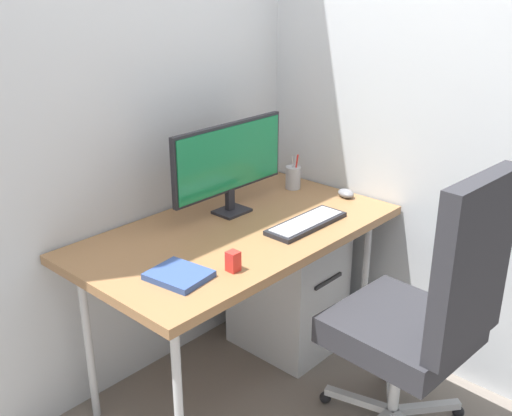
{
  "coord_description": "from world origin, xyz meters",
  "views": [
    {
      "loc": [
        -1.61,
        -1.57,
        1.73
      ],
      "look_at": [
        0.03,
        -0.07,
        0.84
      ],
      "focal_mm": 42.48,
      "sensor_mm": 36.0,
      "label": 1
    }
  ],
  "objects_px": {
    "mouse": "(346,193)",
    "notebook": "(179,275)",
    "filing_cabinet": "(287,288)",
    "pen_holder": "(293,177)",
    "monitor": "(229,160)",
    "office_chair": "(427,311)",
    "keyboard": "(306,223)",
    "desk_clamp_accessory": "(233,261)"
  },
  "relations": [
    {
      "from": "office_chair",
      "to": "filing_cabinet",
      "type": "relative_size",
      "value": 1.84
    },
    {
      "from": "pen_holder",
      "to": "monitor",
      "type": "bearing_deg",
      "value": 178.71
    },
    {
      "from": "mouse",
      "to": "desk_clamp_accessory",
      "type": "bearing_deg",
      "value": -153.4
    },
    {
      "from": "office_chair",
      "to": "keyboard",
      "type": "bearing_deg",
      "value": 88.49
    },
    {
      "from": "notebook",
      "to": "monitor",
      "type": "bearing_deg",
      "value": 20.56
    },
    {
      "from": "keyboard",
      "to": "desk_clamp_accessory",
      "type": "height_order",
      "value": "desk_clamp_accessory"
    },
    {
      "from": "desk_clamp_accessory",
      "to": "office_chair",
      "type": "bearing_deg",
      "value": -47.43
    },
    {
      "from": "monitor",
      "to": "pen_holder",
      "type": "bearing_deg",
      "value": -1.29
    },
    {
      "from": "pen_holder",
      "to": "notebook",
      "type": "height_order",
      "value": "pen_holder"
    },
    {
      "from": "keyboard",
      "to": "desk_clamp_accessory",
      "type": "xyz_separation_m",
      "value": [
        -0.49,
        -0.06,
        0.03
      ]
    },
    {
      "from": "mouse",
      "to": "office_chair",
      "type": "bearing_deg",
      "value": -103.52
    },
    {
      "from": "notebook",
      "to": "office_chair",
      "type": "bearing_deg",
      "value": -51.62
    },
    {
      "from": "office_chair",
      "to": "keyboard",
      "type": "height_order",
      "value": "office_chair"
    },
    {
      "from": "office_chair",
      "to": "monitor",
      "type": "relative_size",
      "value": 1.82
    },
    {
      "from": "pen_holder",
      "to": "notebook",
      "type": "relative_size",
      "value": 0.88
    },
    {
      "from": "mouse",
      "to": "desk_clamp_accessory",
      "type": "distance_m",
      "value": 0.88
    },
    {
      "from": "pen_holder",
      "to": "notebook",
      "type": "xyz_separation_m",
      "value": [
        -0.96,
        -0.28,
        -0.04
      ]
    },
    {
      "from": "filing_cabinet",
      "to": "notebook",
      "type": "relative_size",
      "value": 3.1
    },
    {
      "from": "keyboard",
      "to": "desk_clamp_accessory",
      "type": "distance_m",
      "value": 0.49
    },
    {
      "from": "filing_cabinet",
      "to": "mouse",
      "type": "bearing_deg",
      "value": -32.2
    },
    {
      "from": "office_chair",
      "to": "monitor",
      "type": "distance_m",
      "value": 0.99
    },
    {
      "from": "mouse",
      "to": "notebook",
      "type": "xyz_separation_m",
      "value": [
        -1.03,
        -0.03,
        -0.01
      ]
    },
    {
      "from": "filing_cabinet",
      "to": "office_chair",
      "type": "bearing_deg",
      "value": -101.93
    },
    {
      "from": "filing_cabinet",
      "to": "monitor",
      "type": "distance_m",
      "value": 0.72
    },
    {
      "from": "office_chair",
      "to": "mouse",
      "type": "height_order",
      "value": "office_chair"
    },
    {
      "from": "pen_holder",
      "to": "notebook",
      "type": "bearing_deg",
      "value": -163.58
    },
    {
      "from": "filing_cabinet",
      "to": "monitor",
      "type": "bearing_deg",
      "value": 154.75
    },
    {
      "from": "monitor",
      "to": "filing_cabinet",
      "type": "bearing_deg",
      "value": -25.25
    },
    {
      "from": "keyboard",
      "to": "notebook",
      "type": "distance_m",
      "value": 0.65
    },
    {
      "from": "office_chair",
      "to": "notebook",
      "type": "xyz_separation_m",
      "value": [
        -0.63,
        0.61,
        0.17
      ]
    },
    {
      "from": "pen_holder",
      "to": "desk_clamp_accessory",
      "type": "height_order",
      "value": "pen_holder"
    },
    {
      "from": "desk_clamp_accessory",
      "to": "pen_holder",
      "type": "bearing_deg",
      "value": 25.57
    },
    {
      "from": "filing_cabinet",
      "to": "mouse",
      "type": "distance_m",
      "value": 0.53
    },
    {
      "from": "office_chair",
      "to": "monitor",
      "type": "xyz_separation_m",
      "value": [
        -0.09,
        0.9,
        0.4
      ]
    },
    {
      "from": "office_chair",
      "to": "monitor",
      "type": "height_order",
      "value": "monitor"
    },
    {
      "from": "mouse",
      "to": "keyboard",
      "type": "bearing_deg",
      "value": -151.41
    },
    {
      "from": "office_chair",
      "to": "desk_clamp_accessory",
      "type": "distance_m",
      "value": 0.72
    },
    {
      "from": "notebook",
      "to": "desk_clamp_accessory",
      "type": "xyz_separation_m",
      "value": [
        0.16,
        -0.1,
        0.03
      ]
    },
    {
      "from": "desk_clamp_accessory",
      "to": "filing_cabinet",
      "type": "bearing_deg",
      "value": 23.06
    },
    {
      "from": "mouse",
      "to": "desk_clamp_accessory",
      "type": "relative_size",
      "value": 1.22
    },
    {
      "from": "keyboard",
      "to": "pen_holder",
      "type": "relative_size",
      "value": 2.26
    },
    {
      "from": "office_chair",
      "to": "desk_clamp_accessory",
      "type": "bearing_deg",
      "value": 132.57
    }
  ]
}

